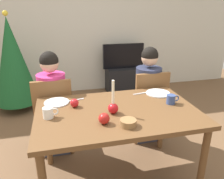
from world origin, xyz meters
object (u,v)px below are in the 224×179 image
Objects in this scene: apple_by_left_plate at (74,103)px; plate_left at (57,102)px; mug_left at (48,113)px; chair_left at (54,111)px; bowl_walnuts at (128,123)px; person_right_child at (147,96)px; tv at (123,56)px; mug_right at (171,99)px; person_left_child at (54,105)px; dining_table at (117,119)px; chair_right at (148,102)px; christmas_tree at (13,61)px; apple_near_candle at (104,119)px; candle_centerpiece at (113,106)px; plate_right at (158,93)px; tv_stand at (123,80)px.

plate_left is at bearing 141.17° from apple_by_left_plate.
mug_left is at bearing -102.39° from plate_left.
chair_left is at bearing 114.23° from apple_by_left_plate.
chair_left reaches higher than bowl_walnuts.
person_right_child reaches higher than apple_by_left_plate.
mug_right is at bearing -95.32° from tv.
person_left_child is 0.57m from apple_by_left_plate.
dining_table is 0.83m from chair_right.
christmas_tree reaches higher than apple_by_left_plate.
person_right_child is at bearing 49.83° from apple_near_candle.
mug_left reaches higher than apple_by_left_plate.
chair_left reaches higher than apple_by_left_plate.
chair_left is at bearing 132.65° from dining_table.
person_left_child is at bearing 131.17° from dining_table.
chair_left is 0.67m from mug_left.
candle_centerpiece is 0.57m from plate_left.
plate_right is 0.83m from apple_near_candle.
candle_centerpiece is 3.34× the size of apple_near_candle.
christmas_tree reaches higher than chair_right.
tv_stand is at bearing 83.69° from plate_right.
candle_centerpiece is (1.10, -1.98, 0.01)m from christmas_tree.
christmas_tree is at bearing 142.86° from person_right_child.
person_right_child is 1.68m from tv.
tv is at bearing 83.84° from chair_right.
dining_table is 0.16m from candle_centerpiece.
plate_left reaches higher than tv_stand.
plate_left is (0.05, -0.36, 0.19)m from person_left_child.
bowl_walnuts is (0.52, -0.56, 0.02)m from plate_left.
tv reaches higher than plate_left.
plate_right is (0.51, 0.28, 0.09)m from dining_table.
plate_right is at bearing -0.36° from plate_left.
chair_left is 1.26m from mug_right.
person_right_child reaches higher than bowl_walnuts.
mug_left is 0.65m from bowl_walnuts.
person_right_child is 0.41m from plate_right.
tv is at bearing 63.05° from apple_by_left_plate.
mug_right reaches higher than plate_right.
mug_left reaches higher than mug_right.
dining_table is 0.54m from mug_right.
tv is 6.26× the size of bowl_walnuts.
person_right_child is 5.09× the size of plate_left.
plate_left is at bearing 151.12° from dining_table.
person_left_child is 0.40m from plate_left.
chair_left is 2.14m from tv.
chair_left is 0.41m from plate_left.
mug_right reaches higher than tv_stand.
apple_by_left_plate is (-1.09, -2.14, 0.08)m from tv.
apple_near_candle is 1.14× the size of apple_by_left_plate.
plate_right is 1.12m from mug_left.
candle_centerpiece is at bearing 104.58° from bowl_walnuts.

